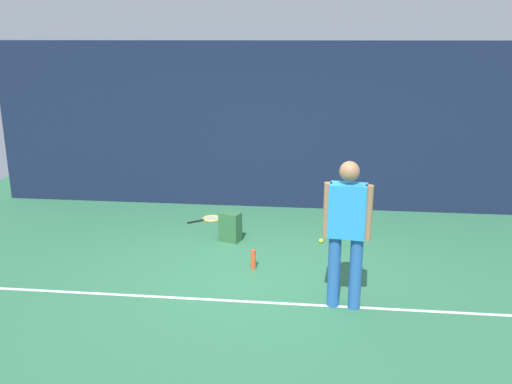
# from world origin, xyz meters

# --- Properties ---
(ground_plane) EXTENTS (12.00, 12.00, 0.00)m
(ground_plane) POSITION_xyz_m (0.00, 0.00, 0.00)
(ground_plane) COLOR #2D6B47
(back_fence) EXTENTS (10.00, 0.10, 2.91)m
(back_fence) POSITION_xyz_m (0.00, 3.00, 1.46)
(back_fence) COLOR #141E38
(back_fence) RESTS_ON ground
(court_line) EXTENTS (9.00, 0.05, 0.00)m
(court_line) POSITION_xyz_m (0.00, -0.76, 0.00)
(court_line) COLOR white
(court_line) RESTS_ON ground
(tennis_player) EXTENTS (0.53, 0.27, 1.70)m
(tennis_player) POSITION_xyz_m (1.14, -0.75, 0.97)
(tennis_player) COLOR #2659A5
(tennis_player) RESTS_ON ground
(tennis_racket) EXTENTS (0.59, 0.52, 0.03)m
(tennis_racket) POSITION_xyz_m (-0.98, 2.13, 0.01)
(tennis_racket) COLOR black
(tennis_racket) RESTS_ON ground
(backpack) EXTENTS (0.35, 0.35, 0.44)m
(backpack) POSITION_xyz_m (-0.47, 1.19, 0.21)
(backpack) COLOR #2D6038
(backpack) RESTS_ON ground
(tennis_ball_near_player) EXTENTS (0.07, 0.07, 0.07)m
(tennis_ball_near_player) POSITION_xyz_m (0.88, 1.24, 0.03)
(tennis_ball_near_player) COLOR #CCE033
(tennis_ball_near_player) RESTS_ON ground
(water_bottle) EXTENTS (0.07, 0.07, 0.27)m
(water_bottle) POSITION_xyz_m (-0.01, 0.19, 0.13)
(water_bottle) COLOR #D84C26
(water_bottle) RESTS_ON ground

